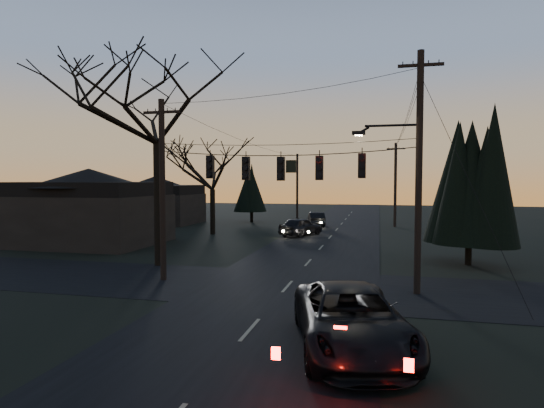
% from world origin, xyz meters
% --- Properties ---
extents(ground_plane, '(160.00, 160.00, 0.00)m').
position_xyz_m(ground_plane, '(0.00, 0.00, 0.00)').
color(ground_plane, black).
extents(main_road, '(8.00, 120.00, 0.02)m').
position_xyz_m(main_road, '(0.00, 20.00, 0.01)').
color(main_road, black).
rests_on(main_road, ground).
extents(cross_road, '(60.00, 7.00, 0.02)m').
position_xyz_m(cross_road, '(0.00, 10.00, 0.01)').
color(cross_road, black).
rests_on(cross_road, ground).
extents(utility_pole_right, '(5.00, 0.30, 10.00)m').
position_xyz_m(utility_pole_right, '(5.50, 10.00, 0.00)').
color(utility_pole_right, black).
rests_on(utility_pole_right, ground).
extents(utility_pole_left, '(1.80, 0.30, 8.50)m').
position_xyz_m(utility_pole_left, '(-6.00, 10.00, 0.00)').
color(utility_pole_left, black).
rests_on(utility_pole_left, ground).
extents(utility_pole_far_r, '(1.80, 0.30, 8.50)m').
position_xyz_m(utility_pole_far_r, '(5.50, 38.00, 0.00)').
color(utility_pole_far_r, black).
rests_on(utility_pole_far_r, ground).
extents(utility_pole_far_l, '(0.30, 0.30, 8.00)m').
position_xyz_m(utility_pole_far_l, '(-6.00, 46.00, 0.00)').
color(utility_pole_far_l, black).
rests_on(utility_pole_far_l, ground).
extents(span_signal_assembly, '(11.50, 0.44, 1.53)m').
position_xyz_m(span_signal_assembly, '(-0.24, 10.00, 5.29)').
color(span_signal_assembly, black).
rests_on(span_signal_assembly, ground).
extents(bare_tree_left, '(9.40, 9.40, 13.48)m').
position_xyz_m(bare_tree_left, '(-7.95, 13.29, 9.43)').
color(bare_tree_left, black).
rests_on(bare_tree_left, ground).
extents(evergreen_right, '(3.92, 3.92, 7.71)m').
position_xyz_m(evergreen_right, '(8.81, 17.43, 4.45)').
color(evergreen_right, black).
rests_on(evergreen_right, ground).
extents(bare_tree_dist, '(6.79, 6.79, 7.87)m').
position_xyz_m(bare_tree_dist, '(-10.25, 27.77, 5.50)').
color(bare_tree_dist, black).
rests_on(bare_tree_dist, ground).
extents(evergreen_dist, '(3.13, 3.13, 6.12)m').
position_xyz_m(evergreen_dist, '(-10.09, 39.66, 3.65)').
color(evergreen_dist, black).
rests_on(evergreen_dist, ground).
extents(house_left_near, '(10.00, 8.00, 5.60)m').
position_xyz_m(house_left_near, '(-17.00, 20.00, 2.80)').
color(house_left_near, black).
rests_on(house_left_near, ground).
extents(house_left_far, '(9.00, 7.00, 5.20)m').
position_xyz_m(house_left_far, '(-20.00, 36.00, 2.60)').
color(house_left_far, black).
rests_on(house_left_far, ground).
extents(suv_near, '(4.24, 6.67, 1.71)m').
position_xyz_m(suv_near, '(3.20, 3.04, 0.86)').
color(suv_near, black).
rests_on(suv_near, ground).
extents(sedan_oncoming_a, '(3.56, 4.90, 1.55)m').
position_xyz_m(sedan_oncoming_a, '(-2.57, 28.49, 0.78)').
color(sedan_oncoming_a, black).
rests_on(sedan_oncoming_a, ground).
extents(sedan_oncoming_b, '(2.42, 4.49, 1.41)m').
position_xyz_m(sedan_oncoming_b, '(-2.41, 37.15, 0.70)').
color(sedan_oncoming_b, black).
rests_on(sedan_oncoming_b, ground).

